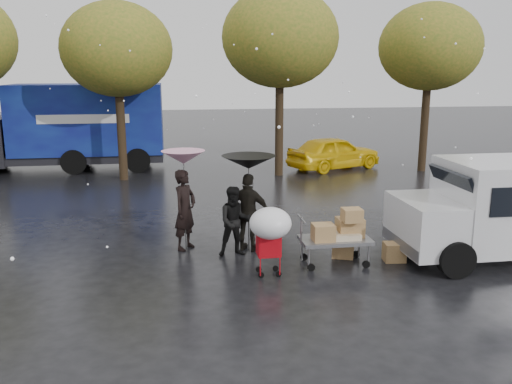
{
  "coord_description": "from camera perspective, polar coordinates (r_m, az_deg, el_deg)",
  "views": [
    {
      "loc": [
        -1.59,
        -10.7,
        4.15
      ],
      "look_at": [
        0.2,
        1.0,
        1.43
      ],
      "focal_mm": 38.0,
      "sensor_mm": 36.0,
      "label": 1
    }
  ],
  "objects": [
    {
      "name": "person_middle",
      "position": [
        12.13,
        -2.21,
        -3.11
      ],
      "size": [
        0.81,
        0.64,
        1.59
      ],
      "primitive_type": "imported",
      "rotation": [
        0.0,
        0.0,
        0.06
      ],
      "color": "black",
      "rests_on": "ground"
    },
    {
      "name": "box_ground_near",
      "position": [
        12.33,
        14.35,
        -6.14
      ],
      "size": [
        0.49,
        0.41,
        0.41
      ],
      "primitive_type": "cube",
      "rotation": [
        0.0,
        0.0,
        -0.1
      ],
      "color": "olive",
      "rests_on": "ground"
    },
    {
      "name": "ground",
      "position": [
        11.59,
        -0.25,
        -8.04
      ],
      "size": [
        90.0,
        90.0,
        0.0
      ],
      "primitive_type": "plane",
      "color": "black",
      "rests_on": "ground"
    },
    {
      "name": "umbrella_pink",
      "position": [
        12.39,
        -7.65,
        3.62
      ],
      "size": [
        0.99,
        0.99,
        2.32
      ],
      "color": "#4C4C4C",
      "rests_on": "ground"
    },
    {
      "name": "yellow_taxi",
      "position": [
        22.88,
        8.21,
        4.13
      ],
      "size": [
        4.39,
        3.06,
        1.39
      ],
      "primitive_type": "imported",
      "rotation": [
        0.0,
        0.0,
        1.96
      ],
      "color": "yellow",
      "rests_on": "ground"
    },
    {
      "name": "box_ground_far",
      "position": [
        12.34,
        9.16,
        -5.97
      ],
      "size": [
        0.57,
        0.51,
        0.36
      ],
      "primitive_type": "cube",
      "rotation": [
        0.0,
        0.0,
        -0.38
      ],
      "color": "olive",
      "rests_on": "ground"
    },
    {
      "name": "blue_truck",
      "position": [
        23.71,
        -19.2,
        6.45
      ],
      "size": [
        8.3,
        2.6,
        3.5
      ],
      "color": "#0C0B5F",
      "rests_on": "ground"
    },
    {
      "name": "shopping_cart",
      "position": [
        10.77,
        1.49,
        -3.7
      ],
      "size": [
        0.84,
        0.84,
        1.46
      ],
      "color": "red",
      "rests_on": "ground"
    },
    {
      "name": "person_pink",
      "position": [
        12.64,
        -7.49,
        -1.87
      ],
      "size": [
        0.77,
        0.82,
        1.88
      ],
      "primitive_type": "imported",
      "rotation": [
        0.0,
        0.0,
        0.94
      ],
      "color": "black",
      "rests_on": "ground"
    },
    {
      "name": "umbrella_black",
      "position": [
        12.17,
        -0.78,
        3.15
      ],
      "size": [
        1.23,
        1.23,
        2.23
      ],
      "color": "#4C4C4C",
      "rests_on": "ground"
    },
    {
      "name": "person_black",
      "position": [
        12.42,
        -0.77,
        -2.18
      ],
      "size": [
        1.15,
        0.88,
        1.81
      ],
      "primitive_type": "imported",
      "rotation": [
        0.0,
        0.0,
        2.66
      ],
      "color": "black",
      "rests_on": "ground"
    },
    {
      "name": "tree_row",
      "position": [
        20.75,
        -5.81,
        15.3
      ],
      "size": [
        21.6,
        4.4,
        7.12
      ],
      "color": "black",
      "rests_on": "ground"
    },
    {
      "name": "vendor_cart",
      "position": [
        11.73,
        8.75,
        -4.18
      ],
      "size": [
        1.52,
        0.8,
        1.27
      ],
      "color": "slate",
      "rests_on": "ground"
    }
  ]
}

